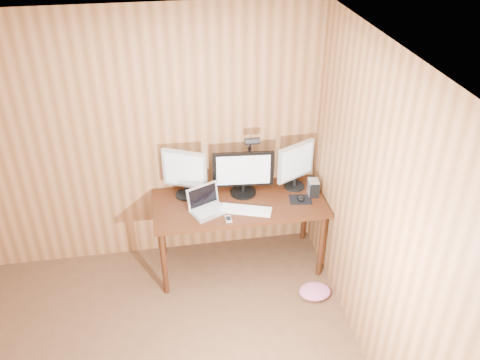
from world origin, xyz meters
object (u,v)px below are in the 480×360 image
object	(u,v)px
monitor_center	(243,173)
desk_lamp	(251,153)
monitor_right	(296,164)
phone	(228,219)
hard_drive	(313,188)
speaker	(311,182)
keyboard	(246,210)
desk	(238,208)
mouse	(301,198)
laptop	(206,205)
monitor_left	(185,172)

from	to	relation	value
monitor_center	desk_lamp	xyz separation A→B (m)	(0.09, 0.10, 0.14)
monitor_right	phone	distance (m)	0.86
hard_drive	speaker	size ratio (longest dim) A/B	1.17
monitor_center	speaker	size ratio (longest dim) A/B	4.40
monitor_center	speaker	xyz separation A→B (m)	(0.67, -0.02, -0.17)
keyboard	hard_drive	distance (m)	0.70
desk	keyboard	distance (m)	0.27
desk	mouse	world-z (taller)	mouse
laptop	phone	bearing A→B (deg)	-70.29
monitor_center	mouse	bearing A→B (deg)	-16.48
monitor_right	desk_lamp	bearing A→B (deg)	143.42
monitor_center	laptop	size ratio (longest dim) A/B	1.48
speaker	hard_drive	bearing A→B (deg)	-96.73
monitor_left	desk_lamp	size ratio (longest dim) A/B	0.79
speaker	monitor_left	bearing A→B (deg)	176.88
keyboard	laptop	bearing A→B (deg)	-173.27
desk	monitor_left	world-z (taller)	monitor_left
monitor_right	desk_lamp	distance (m)	0.44
monitor_left	phone	size ratio (longest dim) A/B	4.62
desk	monitor_center	xyz separation A→B (m)	(0.06, 0.06, 0.35)
monitor_right	speaker	size ratio (longest dim) A/B	3.63
monitor_center	keyboard	world-z (taller)	monitor_center
desk	desk_lamp	bearing A→B (deg)	46.66
monitor_right	mouse	distance (m)	0.32
speaker	keyboard	bearing A→B (deg)	-158.24
monitor_center	monitor_left	size ratio (longest dim) A/B	1.19
monitor_left	monitor_right	bearing A→B (deg)	23.91
monitor_right	hard_drive	bearing A→B (deg)	-75.14
desk	laptop	size ratio (longest dim) A/B	4.17
monitor_center	laptop	world-z (taller)	monitor_center
monitor_right	speaker	xyz separation A→B (m)	(0.15, -0.04, -0.19)
desk	laptop	distance (m)	0.39
phone	mouse	bearing A→B (deg)	13.82
desk	desk_lamp	xyz separation A→B (m)	(0.15, 0.16, 0.50)
laptop	phone	size ratio (longest dim) A/B	3.71
phone	desk_lamp	world-z (taller)	desk_lamp
monitor_left	monitor_right	xyz separation A→B (m)	(1.05, -0.02, -0.01)
monitor_left	hard_drive	distance (m)	1.22
desk	keyboard	world-z (taller)	keyboard
phone	speaker	world-z (taller)	speaker
monitor_center	desk_lamp	bearing A→B (deg)	52.00
desk	hard_drive	size ratio (longest dim) A/B	10.62
phone	desk_lamp	xyz separation A→B (m)	(0.29, 0.49, 0.37)
keyboard	mouse	distance (m)	0.55
monitor_left	laptop	world-z (taller)	monitor_left
phone	desk_lamp	distance (m)	0.68
mouse	speaker	world-z (taller)	speaker
monitor_center	mouse	xyz separation A→B (m)	(0.51, -0.20, -0.21)
speaker	desk	bearing A→B (deg)	-176.19
monitor_center	monitor_left	bearing A→B (deg)	179.48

